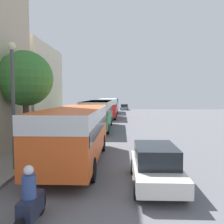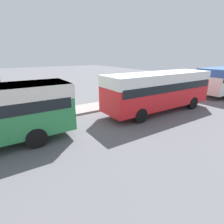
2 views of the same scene
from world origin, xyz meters
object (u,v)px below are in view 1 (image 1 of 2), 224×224
at_px(bus_third_in_line, 108,106).
at_px(car_crossing, 156,165).
at_px(bus_following, 98,111).
at_px(motorcycle_behind_lead, 30,204).
at_px(pedestrian_near_curb, 68,120).
at_px(bus_rear, 111,103).
at_px(car_far_curb, 124,107).
at_px(bus_lead, 76,127).

bearing_deg(bus_third_in_line, car_crossing, -83.09).
distance_m(bus_following, motorcycle_behind_lead, 19.40).
height_order(bus_third_in_line, car_crossing, bus_third_in_line).
bearing_deg(car_crossing, pedestrian_near_curb, -66.07).
distance_m(bus_rear, pedestrian_near_curb, 25.13).
bearing_deg(car_far_curb, pedestrian_near_curb, 80.23).
distance_m(bus_lead, bus_rear, 37.22).
distance_m(bus_third_in_line, car_far_curb, 22.42).
height_order(car_crossing, pedestrian_near_curb, pedestrian_near_curb).
bearing_deg(bus_rear, motorcycle_behind_lead, -90.34).
bearing_deg(pedestrian_near_curb, bus_third_in_line, 75.33).
distance_m(bus_rear, car_crossing, 40.47).
distance_m(bus_lead, bus_following, 12.87).
relative_size(bus_lead, motorcycle_behind_lead, 4.13).
bearing_deg(car_far_curb, motorcycle_behind_lead, 86.90).
relative_size(bus_rear, pedestrian_near_curb, 6.37).
relative_size(bus_lead, bus_following, 0.87).
height_order(bus_rear, pedestrian_near_curb, bus_rear).
xyz_separation_m(bus_lead, bus_rear, (0.24, 37.22, 0.07)).
xyz_separation_m(motorcycle_behind_lead, pedestrian_near_curb, (-3.13, 18.82, 0.30)).
bearing_deg(bus_rear, bus_following, -90.73).
distance_m(car_crossing, pedestrian_near_curb, 16.87).
bearing_deg(bus_rear, bus_lead, -90.37).
height_order(bus_following, bus_third_in_line, bus_third_in_line).
relative_size(bus_third_in_line, car_crossing, 2.07).
relative_size(motorcycle_behind_lead, car_crossing, 0.50).
xyz_separation_m(bus_following, bus_third_in_line, (0.32, 12.46, 0.03)).
distance_m(bus_third_in_line, pedestrian_near_curb, 13.46).
height_order(bus_following, bus_rear, bus_rear).
bearing_deg(bus_following, pedestrian_near_curb, -170.20).
xyz_separation_m(bus_rear, motorcycle_behind_lead, (-0.26, -43.71, -1.26)).
bearing_deg(bus_third_in_line, car_far_curb, 83.17).
relative_size(motorcycle_behind_lead, car_far_curb, 0.54).
relative_size(motorcycle_behind_lead, pedestrian_near_curb, 1.37).
relative_size(bus_following, motorcycle_behind_lead, 4.75).
xyz_separation_m(bus_rear, pedestrian_near_curb, (-3.39, -24.88, -0.95)).
height_order(bus_lead, bus_third_in_line, bus_third_in_line).
distance_m(bus_lead, motorcycle_behind_lead, 6.60).
bearing_deg(bus_lead, bus_following, 90.29).
xyz_separation_m(bus_rear, car_crossing, (3.45, -40.30, -1.13)).
bearing_deg(bus_following, bus_third_in_line, 88.55).
height_order(bus_third_in_line, car_far_curb, bus_third_in_line).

